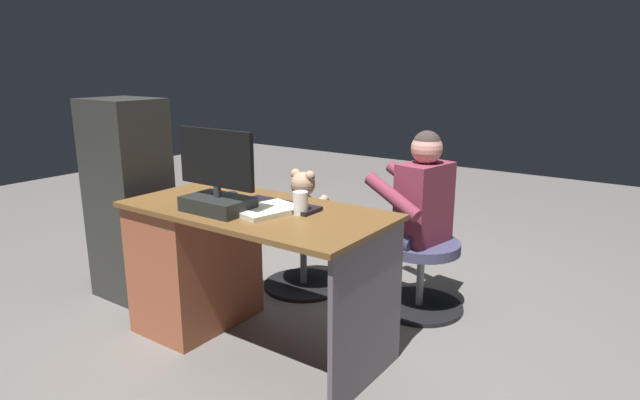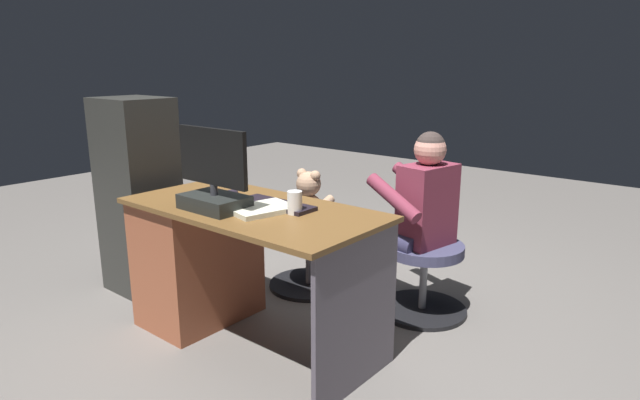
{
  "view_description": "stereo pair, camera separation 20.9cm",
  "coord_description": "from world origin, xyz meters",
  "px_view_note": "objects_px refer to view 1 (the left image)",
  "views": [
    {
      "loc": [
        -1.73,
        2.24,
        1.43
      ],
      "look_at": [
        -0.11,
        -0.05,
        0.71
      ],
      "focal_mm": 30.09,
      "sensor_mm": 36.0,
      "label": 1
    },
    {
      "loc": [
        -1.9,
        2.12,
        1.43
      ],
      "look_at": [
        -0.11,
        -0.05,
        0.71
      ],
      "focal_mm": 30.09,
      "sensor_mm": 36.0,
      "label": 2
    }
  ],
  "objects_px": {
    "desk": "(208,259)",
    "visitor_chair": "(421,268)",
    "office_chair_teddy": "(303,251)",
    "keyboard": "(280,205)",
    "tv_remote": "(201,200)",
    "monitor": "(217,186)",
    "computer_mouse": "(230,195)",
    "person": "(407,207)",
    "teddy_bear": "(304,201)",
    "cup": "(301,203)"
  },
  "relations": [
    {
      "from": "tv_remote",
      "to": "person",
      "type": "bearing_deg",
      "value": -118.99
    },
    {
      "from": "monitor",
      "to": "tv_remote",
      "type": "height_order",
      "value": "monitor"
    },
    {
      "from": "computer_mouse",
      "to": "visitor_chair",
      "type": "xyz_separation_m",
      "value": [
        -0.74,
        -0.8,
        -0.5
      ]
    },
    {
      "from": "teddy_bear",
      "to": "desk",
      "type": "bearing_deg",
      "value": 82.32
    },
    {
      "from": "keyboard",
      "to": "teddy_bear",
      "type": "height_order",
      "value": "teddy_bear"
    },
    {
      "from": "desk",
      "to": "person",
      "type": "height_order",
      "value": "person"
    },
    {
      "from": "person",
      "to": "desk",
      "type": "bearing_deg",
      "value": 48.23
    },
    {
      "from": "tv_remote",
      "to": "teddy_bear",
      "type": "height_order",
      "value": "teddy_bear"
    },
    {
      "from": "desk",
      "to": "keyboard",
      "type": "xyz_separation_m",
      "value": [
        -0.45,
        -0.08,
        0.35
      ]
    },
    {
      "from": "teddy_bear",
      "to": "person",
      "type": "height_order",
      "value": "person"
    },
    {
      "from": "tv_remote",
      "to": "visitor_chair",
      "type": "distance_m",
      "value": 1.34
    },
    {
      "from": "tv_remote",
      "to": "visitor_chair",
      "type": "xyz_separation_m",
      "value": [
        -0.82,
        -0.94,
        -0.5
      ]
    },
    {
      "from": "monitor",
      "to": "visitor_chair",
      "type": "distance_m",
      "value": 1.34
    },
    {
      "from": "keyboard",
      "to": "tv_remote",
      "type": "height_order",
      "value": "keyboard"
    },
    {
      "from": "computer_mouse",
      "to": "desk",
      "type": "bearing_deg",
      "value": 32.38
    },
    {
      "from": "desk",
      "to": "office_chair_teddy",
      "type": "relative_size",
      "value": 2.58
    },
    {
      "from": "computer_mouse",
      "to": "person",
      "type": "xyz_separation_m",
      "value": [
        -0.65,
        -0.78,
        -0.14
      ]
    },
    {
      "from": "cup",
      "to": "office_chair_teddy",
      "type": "xyz_separation_m",
      "value": [
        0.51,
        -0.69,
        -0.55
      ]
    },
    {
      "from": "office_chair_teddy",
      "to": "teddy_bear",
      "type": "distance_m",
      "value": 0.34
    },
    {
      "from": "computer_mouse",
      "to": "person",
      "type": "height_order",
      "value": "person"
    },
    {
      "from": "tv_remote",
      "to": "visitor_chair",
      "type": "height_order",
      "value": "tv_remote"
    },
    {
      "from": "person",
      "to": "tv_remote",
      "type": "bearing_deg",
      "value": 51.7
    },
    {
      "from": "tv_remote",
      "to": "office_chair_teddy",
      "type": "xyz_separation_m",
      "value": [
        -0.06,
        -0.79,
        -0.5
      ]
    },
    {
      "from": "visitor_chair",
      "to": "teddy_bear",
      "type": "bearing_deg",
      "value": 9.93
    },
    {
      "from": "keyboard",
      "to": "tv_remote",
      "type": "xyz_separation_m",
      "value": [
        0.41,
        0.15,
        -0.0
      ]
    },
    {
      "from": "teddy_bear",
      "to": "office_chair_teddy",
      "type": "bearing_deg",
      "value": 90.0
    },
    {
      "from": "monitor",
      "to": "cup",
      "type": "distance_m",
      "value": 0.41
    },
    {
      "from": "computer_mouse",
      "to": "keyboard",
      "type": "bearing_deg",
      "value": -178.25
    },
    {
      "from": "teddy_bear",
      "to": "visitor_chair",
      "type": "height_order",
      "value": "teddy_bear"
    },
    {
      "from": "cup",
      "to": "tv_remote",
      "type": "distance_m",
      "value": 0.58
    },
    {
      "from": "monitor",
      "to": "keyboard",
      "type": "distance_m",
      "value": 0.32
    },
    {
      "from": "tv_remote",
      "to": "office_chair_teddy",
      "type": "height_order",
      "value": "tv_remote"
    },
    {
      "from": "desk",
      "to": "cup",
      "type": "bearing_deg",
      "value": -176.04
    },
    {
      "from": "monitor",
      "to": "person",
      "type": "relative_size",
      "value": 0.43
    },
    {
      "from": "desk",
      "to": "visitor_chair",
      "type": "relative_size",
      "value": 2.6
    },
    {
      "from": "visitor_chair",
      "to": "tv_remote",
      "type": "bearing_deg",
      "value": 48.82
    },
    {
      "from": "tv_remote",
      "to": "teddy_bear",
      "type": "bearing_deg",
      "value": -85.01
    },
    {
      "from": "computer_mouse",
      "to": "office_chair_teddy",
      "type": "relative_size",
      "value": 0.18
    },
    {
      "from": "keyboard",
      "to": "person",
      "type": "bearing_deg",
      "value": -112.46
    },
    {
      "from": "monitor",
      "to": "computer_mouse",
      "type": "bearing_deg",
      "value": -58.28
    },
    {
      "from": "desk",
      "to": "monitor",
      "type": "xyz_separation_m",
      "value": [
        -0.25,
        0.15,
        0.47
      ]
    },
    {
      "from": "desk",
      "to": "keyboard",
      "type": "height_order",
      "value": "keyboard"
    },
    {
      "from": "computer_mouse",
      "to": "person",
      "type": "distance_m",
      "value": 1.03
    },
    {
      "from": "computer_mouse",
      "to": "person",
      "type": "relative_size",
      "value": 0.09
    },
    {
      "from": "cup",
      "to": "office_chair_teddy",
      "type": "relative_size",
      "value": 0.21
    },
    {
      "from": "monitor",
      "to": "visitor_chair",
      "type": "xyz_separation_m",
      "value": [
        -0.61,
        -1.02,
        -0.61
      ]
    },
    {
      "from": "tv_remote",
      "to": "visitor_chair",
      "type": "relative_size",
      "value": 0.29
    },
    {
      "from": "cup",
      "to": "person",
      "type": "distance_m",
      "value": 0.85
    },
    {
      "from": "desk",
      "to": "tv_remote",
      "type": "xyz_separation_m",
      "value": [
        -0.04,
        0.06,
        0.35
      ]
    },
    {
      "from": "person",
      "to": "teddy_bear",
      "type": "bearing_deg",
      "value": 9.8
    }
  ]
}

